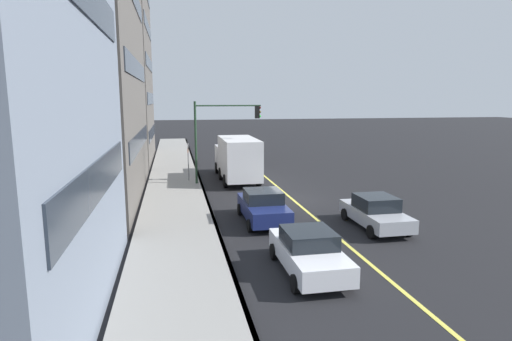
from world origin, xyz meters
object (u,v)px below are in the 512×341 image
Objects in this scene: car_navy at (263,206)px; traffic_light_mast at (221,128)px; truck_white at (237,158)px; car_silver at (375,212)px; street_sign_post at (188,159)px; car_white at (309,251)px.

car_navy is 0.77× the size of traffic_light_mast.
truck_white is 1.42× the size of traffic_light_mast.
car_silver is 15.29m from street_sign_post.
car_navy is at bearing -163.50° from street_sign_post.
truck_white is at bearing -0.34° from car_white.
traffic_light_mast reaches higher than car_white.
truck_white reaches higher than car_white.
truck_white is at bearing -1.93° from car_navy.
car_silver is 5.37m from car_navy.
car_navy is 0.54× the size of truck_white.
traffic_light_mast is at bearing 135.14° from truck_white.
car_silver is at bearing -47.18° from car_white.
car_white is 16.39m from traffic_light_mast.
car_navy is 10.24m from traffic_light_mast.
car_navy is at bearing 68.50° from car_silver.
car_white is at bearing 132.82° from car_silver.
car_silver is at bearing -147.40° from street_sign_post.
traffic_light_mast reaches higher than car_navy.
car_silver is 13.46m from traffic_light_mast.
traffic_light_mast is at bearing 27.05° from car_silver.
car_white is at bearing 179.66° from truck_white.
street_sign_post is at bearing 61.74° from traffic_light_mast.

